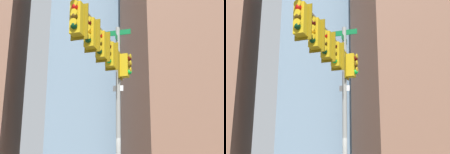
{
  "view_description": "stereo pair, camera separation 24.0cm",
  "coord_description": "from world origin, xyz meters",
  "views": [
    {
      "loc": [
        -1.56,
        -12.69,
        1.69
      ],
      "look_at": [
        -0.06,
        -1.1,
        4.83
      ],
      "focal_mm": 48.84,
      "sensor_mm": 36.0,
      "label": 1
    },
    {
      "loc": [
        -1.32,
        -12.72,
        1.69
      ],
      "look_at": [
        -0.06,
        -1.1,
        4.83
      ],
      "focal_mm": 48.84,
      "sensor_mm": 36.0,
      "label": 2
    }
  ],
  "objects": [
    {
      "name": "signal_pole_assembly",
      "position": [
        -0.36,
        -1.88,
        5.28
      ],
      "size": [
        2.75,
        5.08,
        7.35
      ],
      "rotation": [
        0.0,
        0.0,
        4.29
      ],
      "color": "gray",
      "rests_on": "ground_plane"
    },
    {
      "name": "building_glass_tower",
      "position": [
        8.36,
        49.53,
        34.9
      ],
      "size": [
        27.92,
        33.12,
        69.81
      ],
      "primitive_type": "cube",
      "color": "#7A99B2",
      "rests_on": "ground_plane"
    }
  ]
}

